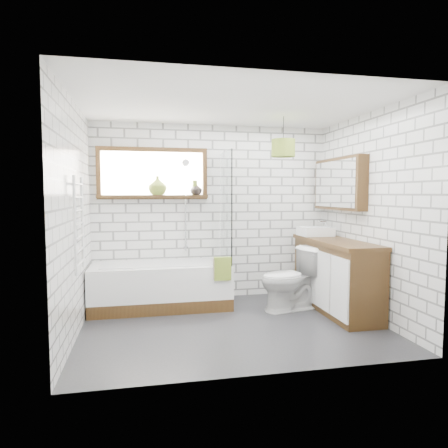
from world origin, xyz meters
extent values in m
cube|color=#252528|center=(0.00, 0.00, -0.01)|extent=(3.40, 2.60, 0.01)
cube|color=white|center=(0.00, 0.00, 2.50)|extent=(3.40, 2.60, 0.01)
cube|color=white|center=(0.00, 1.30, 1.25)|extent=(3.40, 0.01, 2.50)
cube|color=white|center=(0.00, -1.30, 1.25)|extent=(3.40, 0.01, 2.50)
cube|color=white|center=(-1.70, 0.00, 1.25)|extent=(0.01, 2.60, 2.50)
cube|color=white|center=(1.70, 0.00, 1.25)|extent=(0.01, 2.60, 2.50)
cube|color=black|center=(-0.85, 1.26, 1.80)|extent=(1.52, 0.16, 0.68)
cube|color=white|center=(-1.66, 0.00, 1.20)|extent=(0.06, 0.52, 1.00)
cube|color=black|center=(1.62, 0.60, 1.65)|extent=(0.16, 1.20, 0.70)
cylinder|color=silver|center=(-0.40, 1.26, 1.35)|extent=(0.02, 0.02, 1.30)
cube|color=white|center=(-0.77, 0.90, 0.29)|extent=(1.82, 0.80, 0.59)
cube|color=white|center=(0.11, 0.90, 1.34)|extent=(0.02, 0.72, 1.50)
cube|color=olive|center=(-0.02, 0.50, 0.57)|extent=(0.22, 0.06, 0.30)
cube|color=#C2B286|center=(-0.03, 0.50, 0.57)|extent=(0.21, 0.05, 0.27)
cube|color=black|center=(1.44, 0.30, 0.46)|extent=(0.52, 1.62, 0.93)
cube|color=white|center=(1.38, 0.80, 0.99)|extent=(0.43, 0.37, 0.12)
cylinder|color=silver|center=(1.54, 0.80, 1.05)|extent=(0.04, 0.04, 0.15)
imported|color=white|center=(0.88, 0.44, 0.41)|extent=(0.62, 0.88, 0.82)
imported|color=olive|center=(-0.79, 1.23, 1.61)|extent=(0.26, 0.26, 0.26)
imported|color=black|center=(-0.25, 1.23, 1.57)|extent=(0.22, 0.22, 0.17)
cylinder|color=olive|center=(-0.27, 1.23, 1.58)|extent=(0.07, 0.07, 0.21)
cylinder|color=olive|center=(0.78, 0.49, 2.10)|extent=(0.30, 0.30, 0.22)
camera|label=1|loc=(-1.00, -4.41, 1.52)|focal=32.00mm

